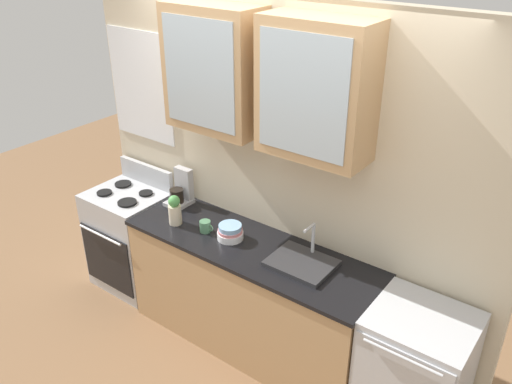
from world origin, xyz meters
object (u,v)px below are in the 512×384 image
(stove_range, at_px, (131,238))
(dishwasher, at_px, (413,375))
(bowl_stack, at_px, (230,232))
(sink_faucet, at_px, (302,262))
(cup_near_sink, at_px, (205,226))
(vase, at_px, (175,210))
(coffee_maker, at_px, (181,191))

(stove_range, height_order, dishwasher, stove_range)
(bowl_stack, relative_size, dishwasher, 0.21)
(stove_range, xyz_separation_m, bowl_stack, (1.13, -0.01, 0.49))
(sink_faucet, relative_size, cup_near_sink, 3.61)
(stove_range, xyz_separation_m, sink_faucet, (1.72, 0.03, 0.46))
(vase, relative_size, dishwasher, 0.26)
(vase, xyz_separation_m, dishwasher, (1.89, 0.08, -0.55))
(cup_near_sink, bearing_deg, dishwasher, 1.34)
(vase, bearing_deg, sink_faucet, 6.27)
(cup_near_sink, bearing_deg, vase, -169.77)
(bowl_stack, bearing_deg, coffee_maker, 164.62)
(stove_range, relative_size, sink_faucet, 2.54)
(sink_faucet, xyz_separation_m, coffee_maker, (-1.23, 0.15, 0.09))
(sink_faucet, distance_m, coffee_maker, 1.25)
(sink_faucet, relative_size, vase, 1.80)
(stove_range, bearing_deg, bowl_stack, -0.31)
(cup_near_sink, bearing_deg, bowl_stack, 10.18)
(sink_faucet, bearing_deg, vase, -173.73)
(bowl_stack, xyz_separation_m, dishwasher, (1.43, 0.00, -0.50))
(sink_faucet, xyz_separation_m, dishwasher, (0.85, -0.03, -0.46))
(sink_faucet, bearing_deg, dishwasher, -2.02)
(cup_near_sink, height_order, dishwasher, cup_near_sink)
(cup_near_sink, xyz_separation_m, dishwasher, (1.64, 0.04, -0.49))
(vase, xyz_separation_m, coffee_maker, (-0.19, 0.26, -0.00))
(sink_faucet, height_order, bowl_stack, sink_faucet)
(dishwasher, bearing_deg, coffee_maker, 175.14)
(bowl_stack, height_order, vase, vase)
(bowl_stack, height_order, coffee_maker, coffee_maker)
(cup_near_sink, height_order, coffee_maker, coffee_maker)
(bowl_stack, distance_m, vase, 0.47)
(coffee_maker, bearing_deg, sink_faucet, -6.80)
(bowl_stack, bearing_deg, sink_faucet, 3.10)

